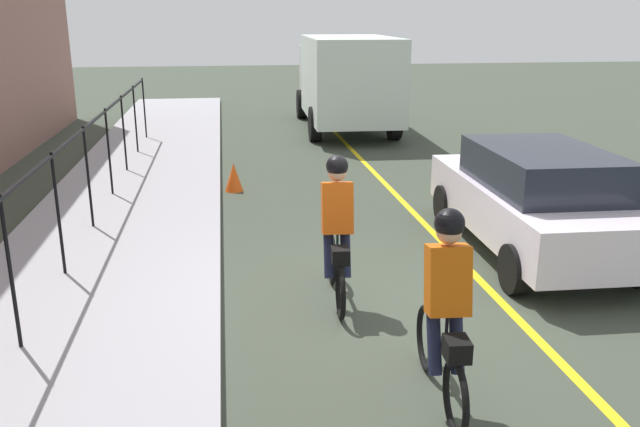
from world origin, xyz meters
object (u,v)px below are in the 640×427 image
cyclist_follow (445,310)px  cyclist_lead (337,231)px  patrol_sedan (535,198)px  box_truck_background (346,78)px  traffic_cone_near (234,177)px

cyclist_follow → cyclist_lead: bearing=17.5°
cyclist_follow → patrol_sedan: size_ratio=0.41×
box_truck_background → traffic_cone_near: (-6.97, 3.52, -1.27)m
cyclist_lead → traffic_cone_near: 5.71m
traffic_cone_near → cyclist_follow: bearing=-167.9°
patrol_sedan → box_truck_background: (11.17, 0.76, 0.73)m
cyclist_lead → cyclist_follow: 2.38m
cyclist_lead → patrol_sedan: (1.37, -3.15, -0.09)m
cyclist_follow → traffic_cone_near: 8.08m
cyclist_follow → patrol_sedan: cyclist_follow is taller
cyclist_lead → traffic_cone_near: size_ratio=3.21×
cyclist_follow → box_truck_background: bearing=-3.2°
cyclist_follow → traffic_cone_near: cyclist_follow is taller
cyclist_follow → patrol_sedan: (3.68, -2.59, -0.09)m
cyclist_lead → cyclist_follow: bearing=-162.5°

